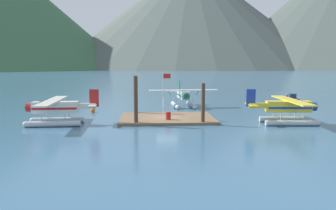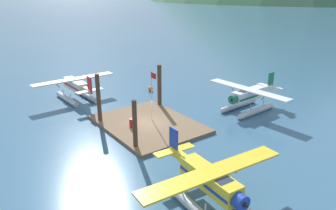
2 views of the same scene
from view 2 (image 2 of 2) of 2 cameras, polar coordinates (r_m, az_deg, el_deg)
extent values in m
plane|color=#38607F|center=(32.83, -3.56, -3.64)|extent=(1200.00, 1200.00, 0.00)
cube|color=brown|center=(32.77, -3.57, -3.40)|extent=(11.04, 8.47, 0.30)
cylinder|color=#4C3323|center=(33.24, -12.33, 1.06)|extent=(0.44, 0.44, 5.23)
cylinder|color=#4C3323|center=(27.26, -5.96, -3.61)|extent=(0.41, 0.41, 4.52)
cylinder|color=#4C3323|center=(37.11, -1.54, 3.38)|extent=(0.48, 0.48, 5.08)
cylinder|color=silver|center=(32.49, -3.00, 1.58)|extent=(0.08, 0.08, 5.19)
cube|color=red|center=(31.49, -2.62, 5.26)|extent=(0.90, 0.03, 0.56)
sphere|color=gold|center=(31.76, -3.09, 6.12)|extent=(0.10, 0.10, 0.10)
cylinder|color=#AD1E19|center=(31.61, -6.43, -3.22)|extent=(0.58, 0.58, 0.88)
torus|color=#AD1E19|center=(31.61, -6.43, -3.22)|extent=(0.62, 0.62, 0.04)
sphere|color=orange|center=(43.80, -3.17, 2.93)|extent=(0.66, 0.66, 0.66)
cylinder|color=#B7BABF|center=(37.06, 15.60, -1.02)|extent=(0.94, 5.63, 0.64)
sphere|color=#B7BABF|center=(34.92, 12.91, -2.08)|extent=(0.64, 0.64, 0.64)
cylinder|color=#B7BABF|center=(38.43, 12.59, -0.01)|extent=(0.94, 5.63, 0.64)
sphere|color=#B7BABF|center=(36.37, 9.84, -0.96)|extent=(0.64, 0.64, 0.64)
cylinder|color=#B7BABF|center=(35.90, 14.58, -0.46)|extent=(0.10, 0.10, 0.70)
cylinder|color=#B7BABF|center=(37.78, 16.75, 0.35)|extent=(0.10, 0.10, 0.70)
cylinder|color=#B7BABF|center=(37.31, 11.52, 0.56)|extent=(0.10, 0.10, 0.70)
cylinder|color=#B7BABF|center=(39.12, 13.76, 1.30)|extent=(0.10, 0.10, 0.70)
cube|color=white|center=(37.21, 14.27, 1.83)|extent=(1.50, 4.86, 1.20)
cube|color=#196B47|center=(37.24, 14.26, 1.69)|extent=(1.51, 4.76, 0.24)
cube|color=#283347|center=(36.28, 13.29, 2.00)|extent=(1.11, 1.16, 0.56)
cube|color=white|center=(36.78, 14.08, 2.74)|extent=(10.46, 1.96, 0.14)
cylinder|color=#196B47|center=(35.69, 16.83, 1.39)|extent=(0.63, 0.11, 0.84)
cylinder|color=#196B47|center=(38.16, 11.42, 3.03)|extent=(0.63, 0.11, 0.84)
cylinder|color=#196B47|center=(35.16, 11.62, 0.99)|extent=(0.99, 0.65, 0.96)
cone|color=black|center=(34.83, 11.15, 0.84)|extent=(0.38, 0.37, 0.36)
cube|color=white|center=(39.76, 17.11, 2.86)|extent=(0.56, 2.22, 0.56)
cube|color=#196B47|center=(40.26, 17.95, 4.24)|extent=(0.17, 1.01, 1.90)
cube|color=white|center=(40.38, 17.76, 3.20)|extent=(3.24, 0.97, 0.10)
cylinder|color=#B7BABF|center=(41.51, -17.61, 1.02)|extent=(5.62, 0.86, 0.64)
sphere|color=#B7BABF|center=(44.03, -18.97, 1.93)|extent=(0.64, 0.64, 0.64)
cylinder|color=#B7BABF|center=(42.39, -14.49, 1.72)|extent=(5.62, 0.86, 0.64)
sphere|color=#B7BABF|center=(44.86, -16.00, 2.57)|extent=(0.64, 0.64, 0.64)
cylinder|color=#B7BABF|center=(42.39, -18.31, 2.28)|extent=(0.10, 0.10, 0.70)
cylinder|color=#B7BABF|center=(40.24, -17.07, 1.50)|extent=(0.10, 0.10, 0.70)
cylinder|color=#B7BABF|center=(43.25, -15.24, 2.94)|extent=(0.10, 0.10, 0.70)
cylinder|color=#B7BABF|center=(41.14, -13.87, 2.20)|extent=(0.10, 0.10, 0.70)
cube|color=silver|center=(41.47, -16.25, 3.49)|extent=(4.85, 1.43, 1.20)
cube|color=#B21E1E|center=(41.50, -16.23, 3.36)|extent=(4.75, 1.45, 0.24)
cube|color=#283347|center=(42.35, -16.87, 4.23)|extent=(1.14, 1.10, 0.56)
cube|color=silver|center=(41.57, -16.50, 4.47)|extent=(1.81, 10.45, 0.14)
cylinder|color=#B21E1E|center=(40.92, -19.28, 3.44)|extent=(0.10, 0.62, 0.84)
cylinder|color=#B21E1E|center=(42.48, -13.73, 4.58)|extent=(0.10, 0.62, 0.84)
cylinder|color=#B21E1E|center=(43.90, -17.64, 4.24)|extent=(0.64, 0.98, 0.96)
cone|color=black|center=(44.31, -17.85, 4.36)|extent=(0.36, 0.37, 0.36)
cube|color=silver|center=(38.56, -14.36, 2.61)|extent=(2.22, 0.53, 0.56)
cube|color=#B21E1E|center=(37.53, -13.89, 3.54)|extent=(1.00, 0.16, 1.90)
cube|color=silver|center=(37.83, -13.86, 2.48)|extent=(0.93, 3.23, 0.10)
cylinder|color=#B7BABF|center=(22.22, 9.88, -15.50)|extent=(5.63, 1.04, 0.64)
cylinder|color=#B7BABF|center=(20.91, 4.49, -17.80)|extent=(5.63, 1.04, 0.64)
cylinder|color=#B7BABF|center=(21.15, 12.23, -15.51)|extent=(0.10, 0.10, 0.70)
cylinder|color=#B7BABF|center=(22.59, 7.92, -12.69)|extent=(0.10, 0.10, 0.70)
cylinder|color=#B7BABF|center=(19.76, 6.72, -18.00)|extent=(0.10, 0.10, 0.70)
cylinder|color=#B7BABF|center=(21.29, 2.56, -14.73)|extent=(0.10, 0.10, 0.70)
cube|color=yellow|center=(20.62, 7.49, -13.01)|extent=(4.88, 1.58, 1.20)
cube|color=#1E389E|center=(20.67, 7.47, -13.24)|extent=(4.78, 1.59, 0.24)
cube|color=#283347|center=(19.77, 9.56, -13.58)|extent=(1.17, 1.13, 0.56)
cube|color=yellow|center=(20.07, 8.13, -11.78)|extent=(2.14, 10.47, 0.14)
cylinder|color=#1E389E|center=(21.56, 12.65, -10.73)|extent=(0.12, 0.63, 0.84)
cylinder|color=#1E389E|center=(19.10, 2.84, -14.59)|extent=(0.12, 0.63, 0.84)
cylinder|color=#1E389E|center=(19.02, 12.86, -16.55)|extent=(0.67, 1.00, 0.96)
cone|color=black|center=(18.77, 13.86, -17.19)|extent=(0.37, 0.38, 0.36)
cube|color=yellow|center=(22.78, 2.26, -9.12)|extent=(2.23, 0.60, 0.56)
cube|color=#1E389E|center=(23.04, 1.02, -6.36)|extent=(1.01, 0.19, 1.90)
cube|color=yellow|center=(23.31, 1.14, -8.11)|extent=(1.03, 3.25, 0.10)
camera|label=1|loc=(37.36, -74.57, -5.13)|focal=36.63mm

